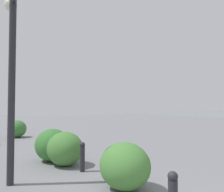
{
  "coord_description": "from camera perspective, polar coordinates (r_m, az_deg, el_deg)",
  "views": [
    {
      "loc": [
        -1.61,
        1.26,
        1.61
      ],
      "look_at": [
        8.7,
        -4.88,
        2.08
      ],
      "focal_mm": 37.6,
      "sensor_mm": 36.0,
      "label": 1
    }
  ],
  "objects": [
    {
      "name": "bollard_mid",
      "position": [
        5.92,
        -7.21,
        -14.3
      ],
      "size": [
        0.13,
        0.13,
        0.71
      ],
      "color": "#232328",
      "rests_on": "ground"
    },
    {
      "name": "shrub_wide",
      "position": [
        4.68,
        3.15,
        -16.61
      ],
      "size": [
        1.05,
        0.95,
        0.9
      ],
      "color": "#477F38",
      "rests_on": "ground"
    },
    {
      "name": "lamppost",
      "position": [
        5.31,
        -23.09,
        9.17
      ],
      "size": [
        0.98,
        0.28,
        3.96
      ],
      "color": "#232328",
      "rests_on": "ground"
    },
    {
      "name": "shrub_tall",
      "position": [
        12.76,
        -22.11,
        -7.41
      ],
      "size": [
        1.01,
        0.91,
        0.86
      ],
      "color": "#387533",
      "rests_on": "ground"
    },
    {
      "name": "shrub_low",
      "position": [
        7.13,
        -14.31,
        -11.46
      ],
      "size": [
        1.09,
        0.98,
        0.92
      ],
      "color": "#387533",
      "rests_on": "ground"
    },
    {
      "name": "shrub_round",
      "position": [
        6.54,
        -11.36,
        -12.44
      ],
      "size": [
        1.05,
        0.95,
        0.89
      ],
      "color": "#477F38",
      "rests_on": "ground"
    }
  ]
}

